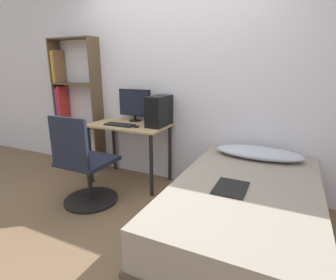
{
  "coord_description": "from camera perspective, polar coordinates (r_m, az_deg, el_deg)",
  "views": [
    {
      "loc": [
        1.34,
        -1.68,
        1.46
      ],
      "look_at": [
        0.24,
        0.63,
        0.75
      ],
      "focal_mm": 28.0,
      "sensor_mm": 36.0,
      "label": 1
    }
  ],
  "objects": [
    {
      "name": "office_chair",
      "position": [
        2.97,
        -17.7,
        -6.51
      ],
      "size": [
        0.59,
        0.59,
        1.0
      ],
      "color": "black",
      "rests_on": "ground_plane"
    },
    {
      "name": "wall_back",
      "position": [
        3.32,
        1.68,
        11.9
      ],
      "size": [
        8.0,
        0.05,
        2.5
      ],
      "color": "silver",
      "rests_on": "ground_plane"
    },
    {
      "name": "bookshelf",
      "position": [
        4.19,
        -20.25,
        6.72
      ],
      "size": [
        0.75,
        0.23,
        1.85
      ],
      "color": "brown",
      "rests_on": "ground_plane"
    },
    {
      "name": "desk",
      "position": [
        3.37,
        -8.36,
        1.31
      ],
      "size": [
        1.0,
        0.6,
        0.77
      ],
      "color": "tan",
      "rests_on": "ground_plane"
    },
    {
      "name": "mouse",
      "position": [
        3.14,
        -6.87,
        2.93
      ],
      "size": [
        0.06,
        0.09,
        0.02
      ],
      "color": "black",
      "rests_on": "desk"
    },
    {
      "name": "bed",
      "position": [
        2.37,
        16.16,
        -15.28
      ],
      "size": [
        1.15,
        1.94,
        0.55
      ],
      "color": "#4C3D2D",
      "rests_on": "ground_plane"
    },
    {
      "name": "ground_plane",
      "position": [
        2.6,
        -11.48,
        -19.03
      ],
      "size": [
        14.0,
        14.0,
        0.0
      ],
      "primitive_type": "plane",
      "color": "brown"
    },
    {
      "name": "monitor",
      "position": [
        3.49,
        -7.3,
        7.78
      ],
      "size": [
        0.47,
        0.16,
        0.42
      ],
      "color": "black",
      "rests_on": "desk"
    },
    {
      "name": "magazine",
      "position": [
        2.13,
        13.51,
        -10.07
      ],
      "size": [
        0.24,
        0.32,
        0.01
      ],
      "color": "black",
      "rests_on": "bed"
    },
    {
      "name": "keyboard",
      "position": [
        3.27,
        -10.45,
        3.29
      ],
      "size": [
        0.38,
        0.15,
        0.02
      ],
      "color": "black",
      "rests_on": "desk"
    },
    {
      "name": "pc_tower",
      "position": [
        3.18,
        -1.93,
        6.35
      ],
      "size": [
        0.19,
        0.4,
        0.36
      ],
      "color": "black",
      "rests_on": "desk"
    },
    {
      "name": "pillow",
      "position": [
        2.89,
        19.08,
        -2.65
      ],
      "size": [
        0.88,
        0.36,
        0.11
      ],
      "color": "#B2B7C6",
      "rests_on": "bed"
    }
  ]
}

